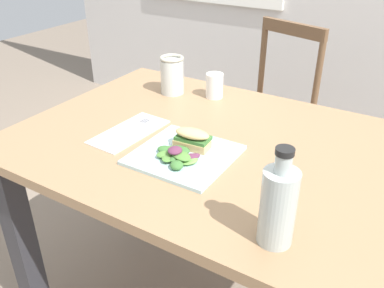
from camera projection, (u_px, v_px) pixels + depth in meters
name	position (u px, v px, depth m)	size (l,w,h in m)	color
dining_table	(209.00, 178.00, 1.27)	(1.15, 0.84, 0.74)	#997551
chair_wooden_far	(268.00, 111.00, 2.08)	(0.50, 0.50, 0.87)	brown
plate_lunch	(184.00, 155.00, 1.12)	(0.26, 0.26, 0.01)	silver
sandwich_half_front	(192.00, 138.00, 1.13)	(0.10, 0.07, 0.06)	#DBB270
salad_mixed_greens	(176.00, 154.00, 1.08)	(0.14, 0.12, 0.04)	#602D47
napkin_folded	(129.00, 132.00, 1.24)	(0.12, 0.25, 0.00)	silver
fork_on_napkin	(133.00, 129.00, 1.25)	(0.03, 0.19, 0.00)	silver
bottle_cold_brew	(278.00, 210.00, 0.79)	(0.07, 0.07, 0.21)	#472819
mason_jar_iced_tea	(172.00, 77.00, 1.49)	(0.09, 0.09, 0.14)	gold
cup_extra_side	(214.00, 86.00, 1.47)	(0.06, 0.06, 0.09)	white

